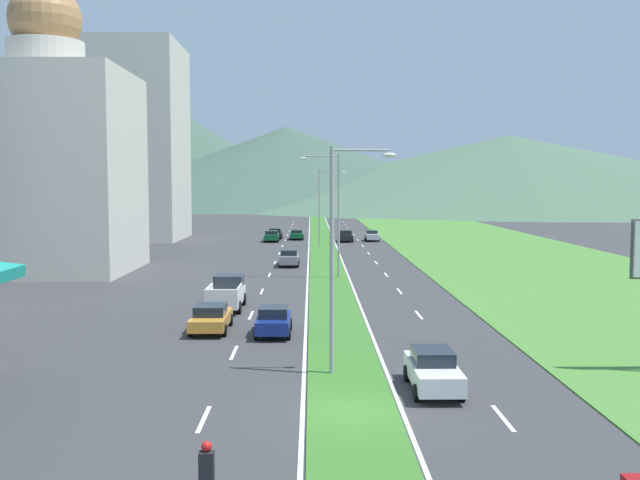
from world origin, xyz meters
The scene contains 51 objects.
ground_plane centered at (0.00, 0.00, 0.00)m, with size 600.00×600.00×0.00m, color #38383A.
grass_median centered at (0.00, 60.00, 0.03)m, with size 3.20×240.00×0.06m, color #387028.
grass_verge_right centered at (20.60, 60.00, 0.03)m, with size 24.00×240.00×0.06m, color #477F33.
lane_dash_left_2 centered at (-5.10, -0.64, 0.01)m, with size 0.16×2.80×0.01m, color silver.
lane_dash_left_3 centered at (-5.10, 9.04, 0.01)m, with size 0.16×2.80×0.01m, color silver.
lane_dash_left_4 centered at (-5.10, 18.72, 0.01)m, with size 0.16×2.80×0.01m, color silver.
lane_dash_left_5 centered at (-5.10, 28.40, 0.01)m, with size 0.16×2.80×0.01m, color silver.
lane_dash_left_6 centered at (-5.10, 38.08, 0.01)m, with size 0.16×2.80×0.01m, color silver.
lane_dash_left_7 centered at (-5.10, 47.76, 0.01)m, with size 0.16×2.80×0.01m, color silver.
lane_dash_left_8 centered at (-5.10, 57.43, 0.01)m, with size 0.16×2.80×0.01m, color silver.
lane_dash_left_9 centered at (-5.10, 67.11, 0.01)m, with size 0.16×2.80×0.01m, color silver.
lane_dash_left_10 centered at (-5.10, 76.79, 0.01)m, with size 0.16×2.80×0.01m, color silver.
lane_dash_left_11 centered at (-5.10, 86.47, 0.01)m, with size 0.16×2.80×0.01m, color silver.
lane_dash_left_12 centered at (-5.10, 96.15, 0.01)m, with size 0.16×2.80×0.01m, color silver.
lane_dash_left_13 centered at (-5.10, 105.83, 0.01)m, with size 0.16×2.80×0.01m, color silver.
lane_dash_left_14 centered at (-5.10, 115.51, 0.01)m, with size 0.16×2.80×0.01m, color silver.
lane_dash_left_15 centered at (-5.10, 125.19, 0.01)m, with size 0.16×2.80×0.01m, color silver.
lane_dash_right_2 centered at (5.10, -0.64, 0.01)m, with size 0.16×2.80×0.01m, color silver.
lane_dash_right_3 centered at (5.10, 9.04, 0.01)m, with size 0.16×2.80×0.01m, color silver.
lane_dash_right_4 centered at (5.10, 18.72, 0.01)m, with size 0.16×2.80×0.01m, color silver.
lane_dash_right_5 centered at (5.10, 28.40, 0.01)m, with size 0.16×2.80×0.01m, color silver.
lane_dash_right_6 centered at (5.10, 38.08, 0.01)m, with size 0.16×2.80×0.01m, color silver.
lane_dash_right_7 centered at (5.10, 47.76, 0.01)m, with size 0.16×2.80×0.01m, color silver.
lane_dash_right_8 centered at (5.10, 57.43, 0.01)m, with size 0.16×2.80×0.01m, color silver.
lane_dash_right_9 centered at (5.10, 67.11, 0.01)m, with size 0.16×2.80×0.01m, color silver.
lane_dash_right_10 centered at (5.10, 76.79, 0.01)m, with size 0.16×2.80×0.01m, color silver.
lane_dash_right_11 centered at (5.10, 86.47, 0.01)m, with size 0.16×2.80×0.01m, color silver.
lane_dash_right_12 centered at (5.10, 96.15, 0.01)m, with size 0.16×2.80×0.01m, color silver.
lane_dash_right_13 centered at (5.10, 105.83, 0.01)m, with size 0.16×2.80×0.01m, color silver.
lane_dash_right_14 centered at (5.10, 115.51, 0.01)m, with size 0.16×2.80×0.01m, color silver.
lane_dash_right_15 centered at (5.10, 125.19, 0.01)m, with size 0.16×2.80×0.01m, color silver.
edge_line_median_left centered at (-1.75, 60.00, 0.01)m, with size 0.16×240.00×0.01m, color silver.
edge_line_median_right centered at (1.75, 60.00, 0.01)m, with size 0.16×240.00×0.01m, color silver.
domed_building centered at (-24.95, 40.84, 10.10)m, with size 14.43×14.43×25.58m.
midrise_colored centered at (-27.67, 78.93, 13.74)m, with size 15.67×15.67×27.48m, color beige.
hill_far_left centered at (-67.66, 269.56, 22.46)m, with size 146.26×146.26×44.91m, color #3D5647.
hill_far_center centered at (-10.15, 236.81, 14.08)m, with size 155.58×155.58×28.16m, color #3D5647.
hill_far_right centered at (68.52, 232.28, 12.41)m, with size 223.71×223.71×24.81m, color #47664C.
street_lamp_near centered at (-0.31, 5.12, 5.43)m, with size 2.72×0.29×9.50m.
street_lamp_mid centered at (0.51, 35.73, 5.96)m, with size 3.35×0.40×10.40m.
street_lamp_far centered at (-0.06, 66.28, 5.60)m, with size 3.36×0.49×9.71m.
car_0 centered at (-6.86, 73.98, 0.78)m, with size 2.02×4.44×1.53m.
car_1 centered at (-6.88, 14.10, 0.74)m, with size 2.01×4.67×1.46m.
car_2 centered at (-3.58, 45.00, 0.80)m, with size 1.92×4.63×1.59m.
car_3 centered at (-3.50, 77.98, 0.72)m, with size 1.94×4.69×1.38m.
car_4 centered at (3.24, 73.85, 0.80)m, with size 2.02×4.10×1.59m.
car_5 centered at (-6.66, 79.63, 0.78)m, with size 2.00×4.74×1.51m.
car_7 centered at (-3.43, 13.05, 0.77)m, with size 1.88×4.04×1.52m.
car_8 centered at (3.26, 2.72, 0.80)m, with size 1.87×4.45×1.58m.
car_9 centered at (6.93, 74.93, 0.77)m, with size 1.86×4.09×1.49m.
pickup_truck_0 centered at (-6.84, 21.20, 0.98)m, with size 2.18×5.40×2.00m.
Camera 1 is at (-1.44, -24.72, 8.00)m, focal length 40.68 mm.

